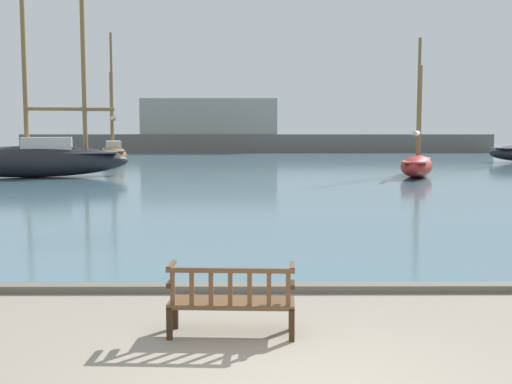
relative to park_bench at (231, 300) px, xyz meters
The scene contains 7 objects.
harbor_water 42.36m from the park_bench, 89.04° to the left, with size 100.00×80.00×0.08m, color slate.
quay_edge_kerb 2.35m from the park_bench, 72.20° to the left, with size 40.00×0.30×0.12m, color #675F54.
park_bench is the anchor object (origin of this frame).
sailboat_mid_port 27.38m from the park_bench, 113.74° to the left, with size 9.96×4.61×13.45m.
sailboat_distant_harbor 27.01m from the park_bench, 70.82° to the left, with size 3.34×6.18×7.17m.
sailboat_nearest_starboard 39.93m from the park_bench, 104.31° to the left, with size 3.55×7.26×9.32m.
far_breakwater 57.94m from the park_bench, 90.80° to the left, with size 47.88×2.40×5.56m.
Camera 1 is at (-0.44, -6.32, 2.65)m, focal length 45.00 mm.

